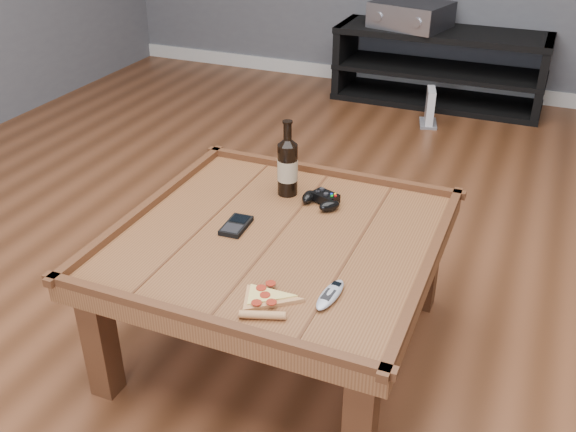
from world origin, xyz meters
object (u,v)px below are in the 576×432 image
at_px(coffee_table, 278,251).
at_px(av_receiver, 411,14).
at_px(media_console, 439,68).
at_px(remote_control, 330,295).
at_px(beer_bottle, 288,165).
at_px(game_controller, 322,199).
at_px(smartphone, 236,225).
at_px(pizza_slice, 265,300).
at_px(game_console, 430,109).

distance_m(coffee_table, av_receiver, 2.76).
bearing_deg(media_console, remote_control, -84.93).
bearing_deg(media_console, beer_bottle, -91.93).
distance_m(media_console, beer_bottle, 2.49).
xyz_separation_m(media_console, game_controller, (0.06, -2.50, 0.22)).
relative_size(game_controller, av_receiver, 0.28).
relative_size(game_controller, smartphone, 1.13).
bearing_deg(beer_bottle, pizza_slice, -72.78).
bearing_deg(game_controller, av_receiver, 117.43).
distance_m(smartphone, remote_control, 0.48).
bearing_deg(beer_bottle, game_controller, -12.85).
bearing_deg(media_console, game_console, -84.25).
bearing_deg(coffee_table, game_controller, 76.68).
bearing_deg(pizza_slice, game_console, 71.82).
height_order(beer_bottle, game_console, beer_bottle).
relative_size(coffee_table, av_receiver, 1.87).
bearing_deg(game_controller, pizza_slice, -64.18).
height_order(pizza_slice, remote_control, same).
distance_m(beer_bottle, smartphone, 0.31).
distance_m(coffee_table, beer_bottle, 0.34).
xyz_separation_m(beer_bottle, smartphone, (-0.06, -0.29, -0.10)).
bearing_deg(game_controller, media_console, 112.30).
bearing_deg(smartphone, beer_bottle, 75.12).
height_order(remote_control, av_receiver, av_receiver).
relative_size(coffee_table, game_controller, 6.77).
bearing_deg(game_controller, smartphone, -107.36).
relative_size(game_controller, remote_control, 0.96).
bearing_deg(game_controller, remote_control, -46.39).
bearing_deg(smartphone, coffee_table, 0.96).
distance_m(beer_bottle, game_console, 2.08).
xyz_separation_m(coffee_table, remote_control, (0.27, -0.25, 0.07)).
distance_m(coffee_table, game_console, 2.32).
distance_m(media_console, game_controller, 2.51).
distance_m(game_controller, game_console, 2.09).
xyz_separation_m(media_console, beer_bottle, (-0.08, -2.47, 0.32)).
bearing_deg(coffee_table, beer_bottle, 106.60).
height_order(coffee_table, media_console, media_console).
relative_size(pizza_slice, smartphone, 1.88).
bearing_deg(beer_bottle, game_console, 86.39).
distance_m(coffee_table, game_controller, 0.27).
bearing_deg(pizza_slice, game_controller, 75.31).
height_order(game_controller, smartphone, game_controller).
bearing_deg(game_controller, beer_bottle, -171.89).
distance_m(av_receiver, game_console, 0.70).
xyz_separation_m(beer_bottle, av_receiver, (-0.14, 2.46, 0.02)).
distance_m(smartphone, game_console, 2.35).
bearing_deg(coffee_table, media_console, 90.00).
bearing_deg(media_console, av_receiver, -178.50).
xyz_separation_m(smartphone, game_console, (0.19, 2.32, -0.35)).
distance_m(media_console, av_receiver, 0.40).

